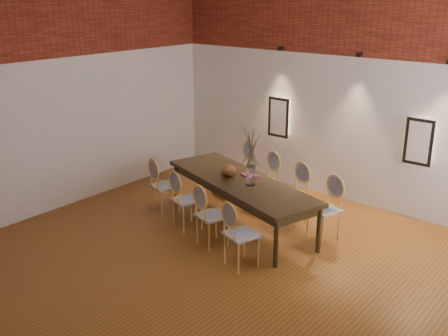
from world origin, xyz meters
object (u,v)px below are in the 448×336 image
Objects in this scene: chair_near_c at (212,215)px; vase at (251,175)px; dining_table at (240,202)px; chair_near_a at (166,186)px; chair_far_a at (239,170)px; chair_far_c at (292,194)px; book at (250,176)px; bowl at (228,170)px; chair_far_b at (264,181)px; chair_near_b at (187,199)px; chair_far_d at (324,209)px; chair_near_d at (242,234)px.

vase is at bearing 97.90° from chair_near_c.
chair_near_a is at bearing -145.52° from dining_table.
chair_far_a is at bearing 90.00° from chair_near_a.
chair_near_c is at bearing -99.08° from vase.
chair_far_c is 0.73m from book.
bowl is (0.56, -1.00, 0.37)m from chair_far_a.
chair_far_b is 3.13× the size of vase.
chair_far_b is at bearing 115.89° from chair_near_c.
chair_near_c reaches higher than book.
chair_near_b is 1.49m from chair_far_b.
chair_near_b is 1.66m from chair_far_c.
book is (0.01, 0.22, 0.39)m from dining_table.
chair_near_b is 1.66m from chair_far_a.
chair_far_a reaches higher than dining_table.
book is (0.58, 0.83, 0.30)m from chair_near_b.
chair_near_b is 1.00× the size of chair_near_c.
chair_far_a is 1.00× the size of chair_far_b.
chair_near_b is 1.00× the size of chair_far_d.
book is at bearing 24.91° from chair_far_d.
vase is 1.15× the size of book.
book is (0.28, 0.19, -0.07)m from bowl.
chair_near_a is (-1.25, -0.40, 0.09)m from dining_table.
chair_near_c is 1.66m from chair_far_b.
chair_near_c is 3.92× the size of bowl.
vase is (1.50, 0.32, 0.43)m from chair_near_a.
chair_far_a is (-0.82, 1.03, 0.09)m from dining_table.
chair_near_b is 2.08m from chair_far_d.
chair_far_c is (0.43, 1.42, 0.00)m from chair_near_c.
vase is 1.25× the size of bowl.
chair_far_b and chair_far_c have the same top height.
dining_table is 0.83m from chair_near_c.
chair_near_a is 1.00× the size of chair_near_c.
chair_near_b is 3.13× the size of vase.
chair_near_b is (0.69, -0.21, 0.00)m from chair_near_a.
chair_near_b and chair_near_c have the same top height.
chair_near_d reaches higher than book.
dining_table is at bearing 145.52° from chair_far_a.
vase is at bearing 50.24° from chair_near_b.
chair_near_d and chair_far_b have the same top height.
chair_near_b reaches higher than book.
chair_far_b is at bearing 0.00° from chair_far_d.
chair_far_c is at bearing 90.00° from chair_near_c.
chair_far_d is at bearing 64.11° from chair_near_c.
chair_near_b and chair_far_d have the same top height.
dining_table is at bearing 115.89° from chair_near_c.
chair_far_a is (-1.64, 2.06, 0.00)m from chair_near_d.
chair_far_d is at bearing -180.00° from chair_far_a.
vase reaches higher than chair_near_a.
bowl is (-0.39, 0.85, 0.37)m from chair_near_c.
chair_far_c reaches higher than bowl.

